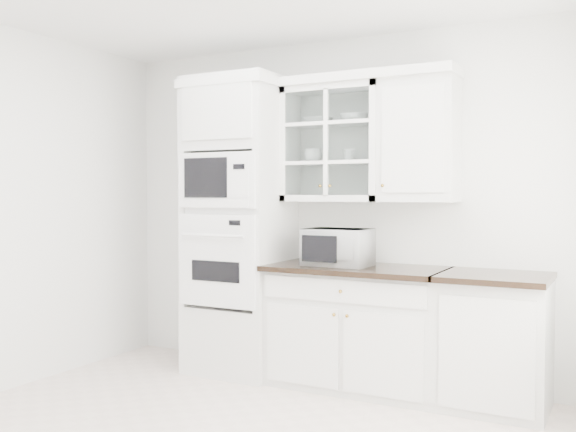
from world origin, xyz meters
The scene contains 12 objects.
room_shell centered at (0.00, 0.43, 1.78)m, with size 4.00×3.50×2.70m.
oven_column centered at (-0.75, 1.42, 1.20)m, with size 0.76×0.68×2.40m.
base_cabinet_run centered at (0.28, 1.45, 0.46)m, with size 1.32×0.67×0.92m.
extra_base_cabinet centered at (1.28, 1.45, 0.46)m, with size 0.72×0.67×0.92m.
upper_cabinet_glass centered at (0.03, 1.58, 1.85)m, with size 0.80×0.33×0.90m.
upper_cabinet_solid centered at (0.71, 1.58, 1.85)m, with size 0.55×0.33×0.90m, color silver.
crown_molding centered at (-0.07, 1.56, 2.33)m, with size 2.14×0.38×0.07m, color white.
countertop_microwave centered at (0.15, 1.40, 1.06)m, with size 0.48×0.40×0.28m, color white.
bowl_a centered at (-0.11, 1.58, 2.04)m, with size 0.22×0.22×0.05m, color white.
bowl_b centered at (0.18, 1.60, 2.04)m, with size 0.21×0.21×0.07m, color white.
cup_a centered at (-0.15, 1.57, 1.76)m, with size 0.13×0.13×0.11m, color white.
cup_b centered at (0.16, 1.57, 1.76)m, with size 0.10×0.10×0.09m, color white.
Camera 1 is at (2.07, -3.02, 1.46)m, focal length 40.00 mm.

